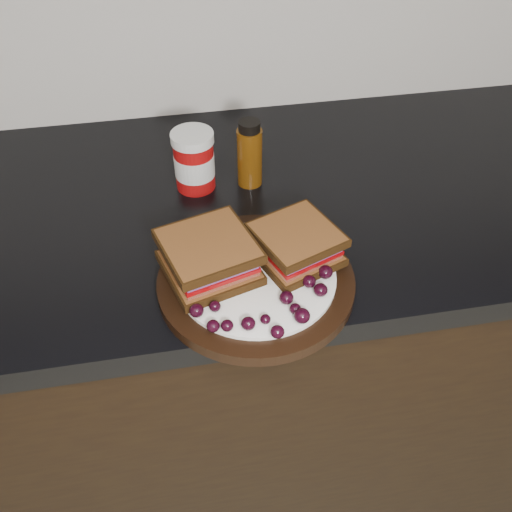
{
  "coord_description": "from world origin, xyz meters",
  "views": [
    {
      "loc": [
        0.2,
        0.94,
        1.49
      ],
      "look_at": [
        0.3,
        1.49,
        0.96
      ],
      "focal_mm": 40.0,
      "sensor_mm": 36.0,
      "label": 1
    }
  ],
  "objects": [
    {
      "name": "sandwich_right",
      "position": [
        0.36,
        1.52,
        0.95
      ],
      "size": [
        0.14,
        0.14,
        0.05
      ],
      "primitive_type": null,
      "rotation": [
        0.0,
        0.0,
        0.37
      ],
      "color": "brown",
      "rests_on": "plate"
    },
    {
      "name": "grape_24",
      "position": [
        0.23,
        1.49,
        0.93
      ],
      "size": [
        0.02,
        0.02,
        0.02
      ],
      "primitive_type": "ellipsoid",
      "color": "black",
      "rests_on": "plate"
    },
    {
      "name": "grape_7",
      "position": [
        0.34,
        1.4,
        0.93
      ],
      "size": [
        0.02,
        0.02,
        0.02
      ],
      "primitive_type": "ellipsoid",
      "color": "black",
      "rests_on": "plate"
    },
    {
      "name": "grape_14",
      "position": [
        0.38,
        1.51,
        0.93
      ],
      "size": [
        0.02,
        0.02,
        0.02
      ],
      "primitive_type": "ellipsoid",
      "color": "black",
      "rests_on": "plate"
    },
    {
      "name": "grape_8",
      "position": [
        0.34,
        1.41,
        0.93
      ],
      "size": [
        0.02,
        0.02,
        0.01
      ],
      "primitive_type": "ellipsoid",
      "color": "black",
      "rests_on": "plate"
    },
    {
      "name": "grape_6",
      "position": [
        0.31,
        1.38,
        0.93
      ],
      "size": [
        0.02,
        0.02,
        0.02
      ],
      "primitive_type": "ellipsoid",
      "color": "black",
      "rests_on": "plate"
    },
    {
      "name": "grape_2",
      "position": [
        0.23,
        1.4,
        0.93
      ],
      "size": [
        0.02,
        0.02,
        0.02
      ],
      "primitive_type": "ellipsoid",
      "color": "black",
      "rests_on": "plate"
    },
    {
      "name": "grape_19",
      "position": [
        0.23,
        1.51,
        0.93
      ],
      "size": [
        0.02,
        0.02,
        0.02
      ],
      "primitive_type": "ellipsoid",
      "color": "black",
      "rests_on": "plate"
    },
    {
      "name": "grape_11",
      "position": [
        0.37,
        1.46,
        0.93
      ],
      "size": [
        0.02,
        0.02,
        0.02
      ],
      "primitive_type": "ellipsoid",
      "color": "black",
      "rests_on": "plate"
    },
    {
      "name": "countertop",
      "position": [
        0.0,
        1.7,
        0.88
      ],
      "size": [
        3.98,
        0.6,
        0.04
      ],
      "primitive_type": "cube",
      "color": "black",
      "rests_on": "base_cabinets"
    },
    {
      "name": "grape_17",
      "position": [
        0.25,
        1.53,
        0.93
      ],
      "size": [
        0.02,
        0.02,
        0.02
      ],
      "primitive_type": "ellipsoid",
      "color": "black",
      "rests_on": "plate"
    },
    {
      "name": "grape_20",
      "position": [
        0.23,
        1.47,
        0.93
      ],
      "size": [
        0.02,
        0.02,
        0.02
      ],
      "primitive_type": "ellipsoid",
      "color": "black",
      "rests_on": "plate"
    },
    {
      "name": "grape_5",
      "position": [
        0.3,
        1.41,
        0.93
      ],
      "size": [
        0.01,
        0.01,
        0.01
      ],
      "primitive_type": "ellipsoid",
      "color": "black",
      "rests_on": "plate"
    },
    {
      "name": "condiment_jar",
      "position": [
        0.24,
        1.75,
        0.95
      ],
      "size": [
        0.09,
        0.09,
        0.1
      ],
      "primitive_type": "cylinder",
      "rotation": [
        0.0,
        0.0,
        -0.3
      ],
      "color": "#9B0B0B",
      "rests_on": "countertop"
    },
    {
      "name": "grape_9",
      "position": [
        0.33,
        1.43,
        0.93
      ],
      "size": [
        0.02,
        0.02,
        0.02
      ],
      "primitive_type": "ellipsoid",
      "color": "black",
      "rests_on": "plate"
    },
    {
      "name": "grape_12",
      "position": [
        0.39,
        1.47,
        0.93
      ],
      "size": [
        0.02,
        0.02,
        0.02
      ],
      "primitive_type": "ellipsoid",
      "color": "black",
      "rests_on": "plate"
    },
    {
      "name": "grape_16",
      "position": [
        0.25,
        1.56,
        0.93
      ],
      "size": [
        0.02,
        0.02,
        0.02
      ],
      "primitive_type": "ellipsoid",
      "color": "black",
      "rests_on": "plate"
    },
    {
      "name": "sandwich_left",
      "position": [
        0.24,
        1.51,
        0.95
      ],
      "size": [
        0.15,
        0.15,
        0.05
      ],
      "primitive_type": null,
      "rotation": [
        0.0,
        0.0,
        0.28
      ],
      "color": "brown",
      "rests_on": "plate"
    },
    {
      "name": "grape_3",
      "position": [
        0.25,
        1.4,
        0.93
      ],
      "size": [
        0.02,
        0.02,
        0.02
      ],
      "primitive_type": "ellipsoid",
      "color": "black",
      "rests_on": "plate"
    },
    {
      "name": "grape_22",
      "position": [
        0.24,
        1.52,
        0.93
      ],
      "size": [
        0.02,
        0.02,
        0.02
      ],
      "primitive_type": "ellipsoid",
      "color": "black",
      "rests_on": "plate"
    },
    {
      "name": "grape_15",
      "position": [
        0.36,
        1.51,
        0.93
      ],
      "size": [
        0.02,
        0.02,
        0.02
      ],
      "primitive_type": "ellipsoid",
      "color": "black",
      "rests_on": "plate"
    },
    {
      "name": "plate",
      "position": [
        0.3,
        1.49,
        0.91
      ],
      "size": [
        0.28,
        0.28,
        0.02
      ],
      "primitive_type": "cylinder",
      "color": "black",
      "rests_on": "countertop"
    },
    {
      "name": "grape_13",
      "position": [
        0.39,
        1.51,
        0.93
      ],
      "size": [
        0.02,
        0.02,
        0.02
      ],
      "primitive_type": "ellipsoid",
      "color": "black",
      "rests_on": "plate"
    },
    {
      "name": "oil_bottle",
      "position": [
        0.33,
        1.74,
        0.96
      ],
      "size": [
        0.06,
        0.06,
        0.12
      ],
      "primitive_type": "cylinder",
      "rotation": [
        0.0,
        0.0,
        -0.36
      ],
      "color": "#4E2A07",
      "rests_on": "countertop"
    },
    {
      "name": "grape_4",
      "position": [
        0.27,
        1.4,
        0.93
      ],
      "size": [
        0.02,
        0.02,
        0.02
      ],
      "primitive_type": "ellipsoid",
      "color": "black",
      "rests_on": "plate"
    },
    {
      "name": "grape_0",
      "position": [
        0.21,
        1.43,
        0.93
      ],
      "size": [
        0.02,
        0.02,
        0.02
      ],
      "primitive_type": "ellipsoid",
      "color": "black",
      "rests_on": "plate"
    },
    {
      "name": "grape_21",
      "position": [
        0.23,
        1.48,
        0.93
      ],
      "size": [
        0.02,
        0.02,
        0.01
      ],
      "primitive_type": "ellipsoid",
      "color": "black",
      "rests_on": "plate"
    },
    {
      "name": "grape_10",
      "position": [
        0.38,
        1.44,
        0.93
      ],
      "size": [
        0.02,
        0.02,
        0.02
      ],
      "primitive_type": "ellipsoid",
      "color": "black",
      "rests_on": "plate"
    },
    {
      "name": "grape_1",
      "position": [
        0.23,
        1.44,
        0.93
      ],
      "size": [
        0.02,
        0.02,
        0.01
      ],
      "primitive_type": "ellipsoid",
      "color": "black",
      "rests_on": "plate"
    },
    {
      "name": "grape_18",
      "position": [
        0.23,
        1.52,
        0.93
      ],
      "size": [
        0.02,
        0.02,
        0.02
      ],
      "primitive_type": "ellipsoid",
      "color": "black",
      "rests_on": "plate"
    },
    {
      "name": "grape_23",
      "position": [
        0.22,
        1.54,
        0.93
      ],
      "size": [
        0.02,
        0.02,
        0.02
      ],
      "primitive_type": "ellipsoid",
      "color": "black",
      "rests_on": "plate"
    },
    {
      "name": "base_cabinets",
      "position": [
        0.0,
        1.7,
        0.43
      ],
      "size": [
        3.96,
        0.58,
        0.86
      ],
      "primitive_type": "cube",
      "color": "black",
      "rests_on": "ground_plane"
    }
  ]
}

